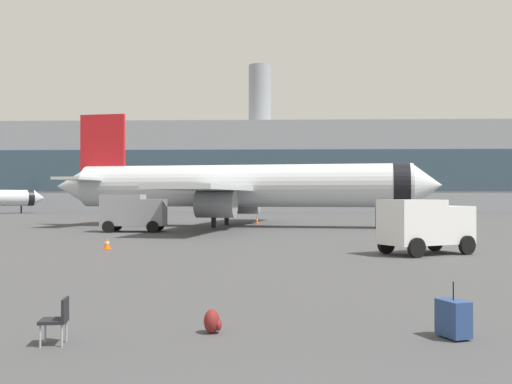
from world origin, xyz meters
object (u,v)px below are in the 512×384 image
object	(u,v)px
safety_cone_mid	(107,244)
rolling_suitcase	(453,318)
safety_cone_far	(390,221)
gate_chair	(58,318)
airplane_at_gate	(239,186)
safety_cone_outer	(417,232)
traveller_backpack	(213,322)
service_truck	(133,211)
safety_cone_near	(257,221)
cargo_van	(425,224)

from	to	relation	value
safety_cone_mid	rolling_suitcase	bearing A→B (deg)	-56.74
safety_cone_far	gate_chair	world-z (taller)	gate_chair
safety_cone_mid	safety_cone_far	bearing A→B (deg)	53.23
airplane_at_gate	safety_cone_outer	world-z (taller)	airplane_at_gate
safety_cone_outer	traveller_backpack	world-z (taller)	safety_cone_outer
service_truck	safety_cone_outer	size ratio (longest dim) A/B	7.45
service_truck	safety_cone_near	distance (m)	15.66
service_truck	cargo_van	world-z (taller)	service_truck
safety_cone_near	safety_cone_far	size ratio (longest dim) A/B	0.89
traveller_backpack	gate_chair	world-z (taller)	gate_chair
safety_cone_mid	safety_cone_far	world-z (taller)	safety_cone_far
safety_cone_mid	gate_chair	distance (m)	19.74
airplane_at_gate	traveller_backpack	size ratio (longest dim) A/B	74.41
cargo_van	rolling_suitcase	world-z (taller)	cargo_van
safety_cone_near	traveller_backpack	bearing A→B (deg)	-89.34
cargo_van	safety_cone_outer	bearing A→B (deg)	78.31
service_truck	safety_cone_mid	distance (m)	15.14
safety_cone_mid	traveller_backpack	bearing A→B (deg)	-67.84
cargo_van	safety_cone_near	world-z (taller)	cargo_van
traveller_backpack	airplane_at_gate	bearing A→B (deg)	92.71
rolling_suitcase	gate_chair	distance (m)	7.53
safety_cone_mid	safety_cone_near	bearing A→B (deg)	75.97
service_truck	gate_chair	size ratio (longest dim) A/B	5.58
safety_cone_far	gate_chair	bearing A→B (deg)	-108.30
safety_cone_mid	safety_cone_outer	bearing A→B (deg)	29.33
safety_cone_far	traveller_backpack	size ratio (longest dim) A/B	1.73
safety_cone_near	safety_cone_mid	distance (m)	28.39
traveller_backpack	service_truck	bearing A→B (deg)	106.32
service_truck	safety_cone_far	world-z (taller)	service_truck
cargo_van	safety_cone_mid	distance (m)	15.96
cargo_van	safety_cone_far	xyz separation A→B (m)	(3.90, 28.31, -1.04)
safety_cone_near	traveller_backpack	xyz separation A→B (m)	(0.53, -45.74, -0.13)
safety_cone_outer	traveller_backpack	bearing A→B (deg)	-110.97
safety_cone_near	gate_chair	xyz separation A→B (m)	(-2.25, -46.74, 0.13)
safety_cone_mid	service_truck	bearing A→B (deg)	98.70
safety_cone_outer	traveller_backpack	distance (m)	30.52
service_truck	cargo_van	size ratio (longest dim) A/B	1.00
safety_cone_near	rolling_suitcase	bearing A→B (deg)	-83.51
service_truck	traveller_backpack	xyz separation A→B (m)	(9.69, -33.11, -1.37)
service_truck	safety_cone_near	world-z (taller)	service_truck
safety_cone_far	airplane_at_gate	bearing A→B (deg)	-166.38
service_truck	traveller_backpack	size ratio (longest dim) A/B	10.00
airplane_at_gate	safety_cone_near	xyz separation A→B (m)	(1.42, 4.64, -3.29)
service_truck	airplane_at_gate	bearing A→B (deg)	45.93
safety_cone_outer	traveller_backpack	xyz separation A→B (m)	(-10.92, -28.50, -0.09)
cargo_van	safety_cone_mid	xyz separation A→B (m)	(-15.80, 1.95, -1.14)
airplane_at_gate	safety_cone_far	bearing A→B (deg)	13.62
service_truck	rolling_suitcase	world-z (taller)	service_truck
safety_cone_near	safety_cone_outer	bearing A→B (deg)	-56.42
safety_cone_near	safety_cone_outer	xyz separation A→B (m)	(11.45, -17.25, -0.05)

